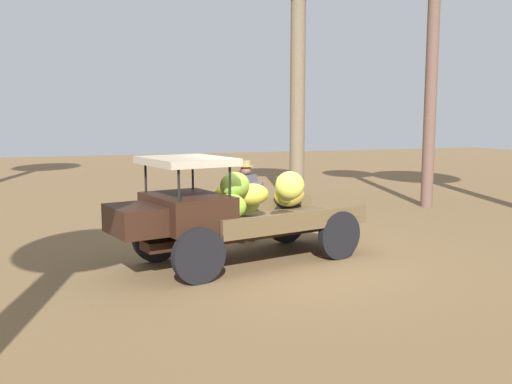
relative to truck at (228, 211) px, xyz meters
The scene contains 4 objects.
ground_plane 1.32m from the truck, behind, with size 60.00×60.00×0.00m, color brown.
truck is the anchor object (origin of this frame).
farmer 1.74m from the truck, 119.11° to the right, with size 0.54×0.50×1.66m.
wooden_crate 2.91m from the truck, 161.75° to the right, with size 0.55×0.48×0.48m, color #836041.
Camera 1 is at (3.69, 9.06, 2.51)m, focal length 39.83 mm.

